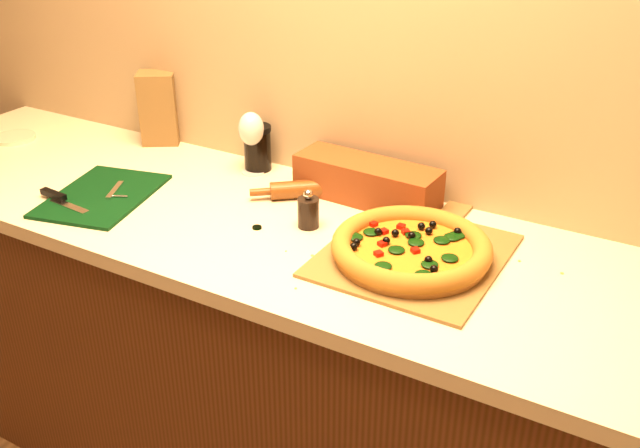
{
  "coord_description": "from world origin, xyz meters",
  "views": [
    {
      "loc": [
        0.79,
        0.09,
        1.74
      ],
      "look_at": [
        0.06,
        1.38,
        0.96
      ],
      "focal_mm": 40.0,
      "sensor_mm": 36.0,
      "label": 1
    }
  ],
  "objects_px": {
    "pizza": "(411,248)",
    "dark_jar": "(257,148)",
    "pepper_grinder": "(308,212)",
    "rolling_pin": "(315,188)",
    "wine_glass": "(251,131)",
    "side_plate": "(14,138)",
    "pizza_peel": "(417,252)",
    "cutting_board": "(101,196)"
  },
  "relations": [
    {
      "from": "pizza",
      "to": "dark_jar",
      "type": "relative_size",
      "value": 2.74
    },
    {
      "from": "pepper_grinder",
      "to": "rolling_pin",
      "type": "height_order",
      "value": "pepper_grinder"
    },
    {
      "from": "rolling_pin",
      "to": "dark_jar",
      "type": "xyz_separation_m",
      "value": [
        -0.24,
        0.08,
        0.04
      ]
    },
    {
      "from": "wine_glass",
      "to": "rolling_pin",
      "type": "bearing_deg",
      "value": -11.86
    },
    {
      "from": "wine_glass",
      "to": "dark_jar",
      "type": "relative_size",
      "value": 1.37
    },
    {
      "from": "wine_glass",
      "to": "pizza",
      "type": "bearing_deg",
      "value": -21.69
    },
    {
      "from": "dark_jar",
      "to": "side_plate",
      "type": "bearing_deg",
      "value": -166.91
    },
    {
      "from": "pizza_peel",
      "to": "rolling_pin",
      "type": "distance_m",
      "value": 0.4
    },
    {
      "from": "rolling_pin",
      "to": "dark_jar",
      "type": "relative_size",
      "value": 2.15
    },
    {
      "from": "cutting_board",
      "to": "wine_glass",
      "type": "height_order",
      "value": "wine_glass"
    },
    {
      "from": "rolling_pin",
      "to": "dark_jar",
      "type": "bearing_deg",
      "value": 161.72
    },
    {
      "from": "cutting_board",
      "to": "pepper_grinder",
      "type": "bearing_deg",
      "value": 0.03
    },
    {
      "from": "cutting_board",
      "to": "wine_glass",
      "type": "xyz_separation_m",
      "value": [
        0.26,
        0.35,
        0.13
      ]
    },
    {
      "from": "cutting_board",
      "to": "dark_jar",
      "type": "distance_m",
      "value": 0.46
    },
    {
      "from": "pizza",
      "to": "cutting_board",
      "type": "bearing_deg",
      "value": -172.99
    },
    {
      "from": "rolling_pin",
      "to": "wine_glass",
      "type": "xyz_separation_m",
      "value": [
        -0.24,
        0.05,
        0.11
      ]
    },
    {
      "from": "cutting_board",
      "to": "pepper_grinder",
      "type": "xyz_separation_m",
      "value": [
        0.58,
        0.14,
        0.04
      ]
    },
    {
      "from": "pizza_peel",
      "to": "side_plate",
      "type": "relative_size",
      "value": 4.42
    },
    {
      "from": "pepper_grinder",
      "to": "rolling_pin",
      "type": "relative_size",
      "value": 0.35
    },
    {
      "from": "rolling_pin",
      "to": "wine_glass",
      "type": "distance_m",
      "value": 0.27
    },
    {
      "from": "pizza_peel",
      "to": "pizza",
      "type": "xyz_separation_m",
      "value": [
        -0.0,
        -0.04,
        0.03
      ]
    },
    {
      "from": "pizza_peel",
      "to": "pepper_grinder",
      "type": "xyz_separation_m",
      "value": [
        -0.29,
        -0.01,
        0.04
      ]
    },
    {
      "from": "pepper_grinder",
      "to": "side_plate",
      "type": "xyz_separation_m",
      "value": [
        -1.15,
        0.05,
        -0.04
      ]
    },
    {
      "from": "rolling_pin",
      "to": "dark_jar",
      "type": "height_order",
      "value": "dark_jar"
    },
    {
      "from": "rolling_pin",
      "to": "side_plate",
      "type": "relative_size",
      "value": 2.16
    },
    {
      "from": "wine_glass",
      "to": "side_plate",
      "type": "height_order",
      "value": "wine_glass"
    },
    {
      "from": "pizza",
      "to": "side_plate",
      "type": "relative_size",
      "value": 2.76
    },
    {
      "from": "pizza",
      "to": "dark_jar",
      "type": "height_order",
      "value": "dark_jar"
    },
    {
      "from": "cutting_board",
      "to": "pepper_grinder",
      "type": "height_order",
      "value": "pepper_grinder"
    },
    {
      "from": "rolling_pin",
      "to": "wine_glass",
      "type": "height_order",
      "value": "wine_glass"
    },
    {
      "from": "cutting_board",
      "to": "side_plate",
      "type": "xyz_separation_m",
      "value": [
        -0.57,
        0.18,
        0.0
      ]
    },
    {
      "from": "pepper_grinder",
      "to": "side_plate",
      "type": "distance_m",
      "value": 1.15
    },
    {
      "from": "side_plate",
      "to": "pizza",
      "type": "bearing_deg",
      "value": -3.04
    },
    {
      "from": "pepper_grinder",
      "to": "wine_glass",
      "type": "bearing_deg",
      "value": 146.07
    },
    {
      "from": "cutting_board",
      "to": "wine_glass",
      "type": "relative_size",
      "value": 2.12
    },
    {
      "from": "pepper_grinder",
      "to": "side_plate",
      "type": "height_order",
      "value": "pepper_grinder"
    },
    {
      "from": "pepper_grinder",
      "to": "dark_jar",
      "type": "xyz_separation_m",
      "value": [
        -0.32,
        0.24,
        0.03
      ]
    },
    {
      "from": "wine_glass",
      "to": "dark_jar",
      "type": "xyz_separation_m",
      "value": [
        -0.0,
        0.03,
        -0.06
      ]
    },
    {
      "from": "pizza",
      "to": "side_plate",
      "type": "distance_m",
      "value": 1.44
    },
    {
      "from": "pizza_peel",
      "to": "side_plate",
      "type": "height_order",
      "value": "side_plate"
    },
    {
      "from": "pepper_grinder",
      "to": "pizza_peel",
      "type": "bearing_deg",
      "value": 1.66
    },
    {
      "from": "pizza_peel",
      "to": "wine_glass",
      "type": "distance_m",
      "value": 0.65
    }
  ]
}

